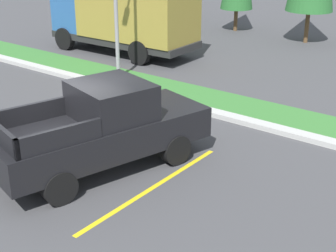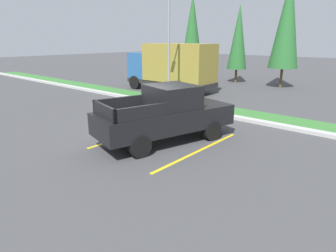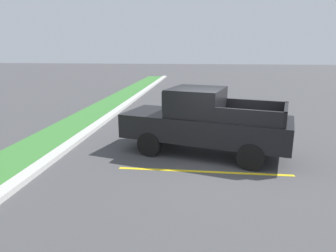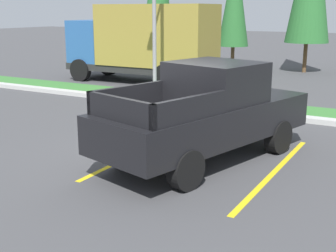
% 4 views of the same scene
% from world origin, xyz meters
% --- Properties ---
extents(ground_plane, '(120.00, 120.00, 0.00)m').
position_xyz_m(ground_plane, '(0.00, 0.00, 0.00)').
color(ground_plane, '#424244').
extents(parking_line_near, '(0.12, 4.80, 0.01)m').
position_xyz_m(parking_line_near, '(-0.61, 0.38, 0.00)').
color(parking_line_near, yellow).
rests_on(parking_line_near, ground).
extents(parking_line_far, '(0.12, 4.80, 0.01)m').
position_xyz_m(parking_line_far, '(2.49, 0.38, 0.00)').
color(parking_line_far, yellow).
rests_on(parking_line_far, ground).
extents(curb_strip, '(56.00, 0.40, 0.15)m').
position_xyz_m(curb_strip, '(0.00, 5.00, 0.07)').
color(curb_strip, '#B2B2AD').
rests_on(curb_strip, ground).
extents(grass_median, '(56.00, 1.80, 0.06)m').
position_xyz_m(grass_median, '(0.00, 6.10, 0.03)').
color(grass_median, '#387533').
rests_on(grass_median, ground).
extents(pickup_truck_main, '(3.21, 5.53, 2.10)m').
position_xyz_m(pickup_truck_main, '(0.95, 0.43, 1.04)').
color(pickup_truck_main, black).
rests_on(pickup_truck_main, ground).
extents(cargo_truck_distant, '(6.85, 2.62, 3.40)m').
position_xyz_m(cargo_truck_distant, '(-6.10, 9.08, 1.85)').
color(cargo_truck_distant, black).
rests_on(cargo_truck_distant, ground).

